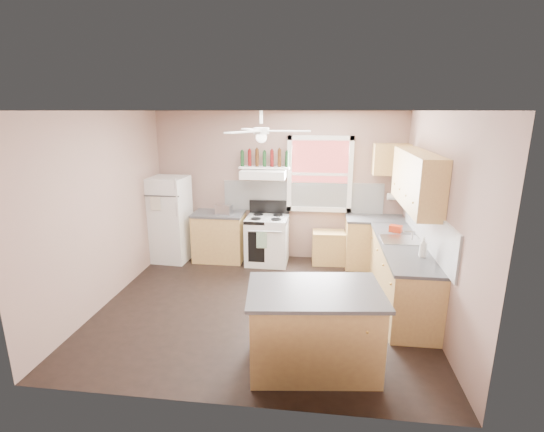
# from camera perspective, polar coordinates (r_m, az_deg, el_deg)

# --- Properties ---
(floor) EXTENTS (4.50, 4.50, 0.00)m
(floor) POSITION_cam_1_polar(r_m,az_deg,el_deg) (5.79, -1.38, -12.79)
(floor) COLOR black
(floor) RESTS_ON ground
(ceiling) EXTENTS (4.50, 4.50, 0.00)m
(ceiling) POSITION_cam_1_polar(r_m,az_deg,el_deg) (5.12, -1.58, 15.01)
(ceiling) COLOR white
(ceiling) RESTS_ON ground
(wall_back) EXTENTS (4.50, 0.05, 2.70)m
(wall_back) POSITION_cam_1_polar(r_m,az_deg,el_deg) (7.26, 0.90, 4.30)
(wall_back) COLOR #8B6C60
(wall_back) RESTS_ON ground
(wall_right) EXTENTS (0.05, 4.00, 2.70)m
(wall_right) POSITION_cam_1_polar(r_m,az_deg,el_deg) (5.45, 22.90, -0.53)
(wall_right) COLOR #8B6C60
(wall_right) RESTS_ON ground
(wall_left) EXTENTS (0.05, 4.00, 2.70)m
(wall_left) POSITION_cam_1_polar(r_m,az_deg,el_deg) (6.06, -23.28, 0.90)
(wall_left) COLOR #8B6C60
(wall_left) RESTS_ON ground
(backsplash_back) EXTENTS (2.90, 0.03, 0.55)m
(backsplash_back) POSITION_cam_1_polar(r_m,az_deg,el_deg) (7.22, 4.42, 2.78)
(backsplash_back) COLOR white
(backsplash_back) RESTS_ON wall_back
(backsplash_right) EXTENTS (0.03, 2.60, 0.55)m
(backsplash_right) POSITION_cam_1_polar(r_m,az_deg,el_deg) (5.77, 21.57, -1.40)
(backsplash_right) COLOR white
(backsplash_right) RESTS_ON wall_right
(window_view) EXTENTS (1.00, 0.02, 1.20)m
(window_view) POSITION_cam_1_polar(r_m,az_deg,el_deg) (7.13, 6.90, 6.04)
(window_view) COLOR maroon
(window_view) RESTS_ON wall_back
(window_frame) EXTENTS (1.16, 0.07, 1.36)m
(window_frame) POSITION_cam_1_polar(r_m,az_deg,el_deg) (7.10, 6.90, 6.01)
(window_frame) COLOR white
(window_frame) RESTS_ON wall_back
(refrigerator) EXTENTS (0.70, 0.68, 1.55)m
(refrigerator) POSITION_cam_1_polar(r_m,az_deg,el_deg) (7.44, -14.59, -0.45)
(refrigerator) COLOR white
(refrigerator) RESTS_ON floor
(base_cabinet_left) EXTENTS (0.90, 0.60, 0.86)m
(base_cabinet_left) POSITION_cam_1_polar(r_m,az_deg,el_deg) (7.36, -7.65, -3.07)
(base_cabinet_left) COLOR #AE8248
(base_cabinet_left) RESTS_ON floor
(counter_left) EXTENTS (0.92, 0.62, 0.04)m
(counter_left) POSITION_cam_1_polar(r_m,az_deg,el_deg) (7.24, -7.77, 0.32)
(counter_left) COLOR #3D3D40
(counter_left) RESTS_ON base_cabinet_left
(toaster) EXTENTS (0.30, 0.20, 0.18)m
(toaster) POSITION_cam_1_polar(r_m,az_deg,el_deg) (7.08, -7.01, 0.92)
(toaster) COLOR silver
(toaster) RESTS_ON counter_left
(stove) EXTENTS (0.74, 0.65, 0.86)m
(stove) POSITION_cam_1_polar(r_m,az_deg,el_deg) (7.14, -0.70, -3.52)
(stove) COLOR white
(stove) RESTS_ON floor
(range_hood) EXTENTS (0.78, 0.50, 0.14)m
(range_hood) POSITION_cam_1_polar(r_m,az_deg,el_deg) (6.97, -1.23, 6.10)
(range_hood) COLOR white
(range_hood) RESTS_ON wall_back
(bottle_shelf) EXTENTS (0.90, 0.26, 0.03)m
(bottle_shelf) POSITION_cam_1_polar(r_m,az_deg,el_deg) (7.07, -1.09, 7.05)
(bottle_shelf) COLOR white
(bottle_shelf) RESTS_ON range_hood
(cart) EXTENTS (0.59, 0.41, 0.57)m
(cart) POSITION_cam_1_polar(r_m,az_deg,el_deg) (7.23, 8.16, -4.64)
(cart) COLOR #AE8248
(cart) RESTS_ON floor
(base_cabinet_corner) EXTENTS (1.00, 0.60, 0.86)m
(base_cabinet_corner) POSITION_cam_1_polar(r_m,az_deg,el_deg) (7.20, 14.59, -3.86)
(base_cabinet_corner) COLOR #AE8248
(base_cabinet_corner) RESTS_ON floor
(base_cabinet_right) EXTENTS (0.60, 2.20, 0.86)m
(base_cabinet_right) POSITION_cam_1_polar(r_m,az_deg,el_deg) (5.94, 18.19, -8.23)
(base_cabinet_right) COLOR #AE8248
(base_cabinet_right) RESTS_ON floor
(counter_corner) EXTENTS (1.02, 0.62, 0.04)m
(counter_corner) POSITION_cam_1_polar(r_m,az_deg,el_deg) (7.07, 14.83, -0.40)
(counter_corner) COLOR #3D3D40
(counter_corner) RESTS_ON base_cabinet_corner
(counter_right) EXTENTS (0.62, 2.22, 0.04)m
(counter_right) POSITION_cam_1_polar(r_m,az_deg,el_deg) (5.78, 18.45, -4.13)
(counter_right) COLOR #3D3D40
(counter_right) RESTS_ON base_cabinet_right
(sink) EXTENTS (0.55, 0.45, 0.03)m
(sink) POSITION_cam_1_polar(r_m,az_deg,el_deg) (5.97, 18.11, -3.37)
(sink) COLOR silver
(sink) RESTS_ON counter_right
(faucet) EXTENTS (0.03, 0.03, 0.14)m
(faucet) POSITION_cam_1_polar(r_m,az_deg,el_deg) (5.98, 19.67, -2.71)
(faucet) COLOR silver
(faucet) RESTS_ON sink
(upper_cabinet_right) EXTENTS (0.33, 1.80, 0.76)m
(upper_cabinet_right) POSITION_cam_1_polar(r_m,az_deg,el_deg) (5.79, 20.18, 4.95)
(upper_cabinet_right) COLOR #AE8248
(upper_cabinet_right) RESTS_ON wall_right
(upper_cabinet_corner) EXTENTS (0.60, 0.33, 0.52)m
(upper_cabinet_corner) POSITION_cam_1_polar(r_m,az_deg,el_deg) (7.04, 16.88, 7.86)
(upper_cabinet_corner) COLOR #AE8248
(upper_cabinet_corner) RESTS_ON wall_back
(paper_towel) EXTENTS (0.26, 0.12, 0.12)m
(paper_towel) POSITION_cam_1_polar(r_m,az_deg,el_deg) (7.19, 17.39, 2.70)
(paper_towel) COLOR white
(paper_towel) RESTS_ON wall_back
(island) EXTENTS (1.41, 0.99, 0.86)m
(island) POSITION_cam_1_polar(r_m,az_deg,el_deg) (4.41, 6.09, -16.08)
(island) COLOR #AE8248
(island) RESTS_ON floor
(island_top) EXTENTS (1.50, 1.07, 0.04)m
(island_top) POSITION_cam_1_polar(r_m,az_deg,el_deg) (4.19, 6.27, -10.81)
(island_top) COLOR #3D3D40
(island_top) RESTS_ON island
(ceiling_fan_hub) EXTENTS (0.20, 0.20, 0.08)m
(ceiling_fan_hub) POSITION_cam_1_polar(r_m,az_deg,el_deg) (5.13, -1.56, 12.22)
(ceiling_fan_hub) COLOR white
(ceiling_fan_hub) RESTS_ON ceiling
(soap_bottle) EXTENTS (0.10, 0.10, 0.26)m
(soap_bottle) POSITION_cam_1_polar(r_m,az_deg,el_deg) (5.34, 21.05, -4.25)
(soap_bottle) COLOR silver
(soap_bottle) RESTS_ON counter_right
(red_caddy) EXTENTS (0.21, 0.18, 0.10)m
(red_caddy) POSITION_cam_1_polar(r_m,az_deg,el_deg) (6.32, 17.47, -1.76)
(red_caddy) COLOR #B72C0F
(red_caddy) RESTS_ON counter_right
(wine_bottles) EXTENTS (0.86, 0.06, 0.31)m
(wine_bottles) POSITION_cam_1_polar(r_m,az_deg,el_deg) (7.05, -1.09, 8.33)
(wine_bottles) COLOR #143819
(wine_bottles) RESTS_ON bottle_shelf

